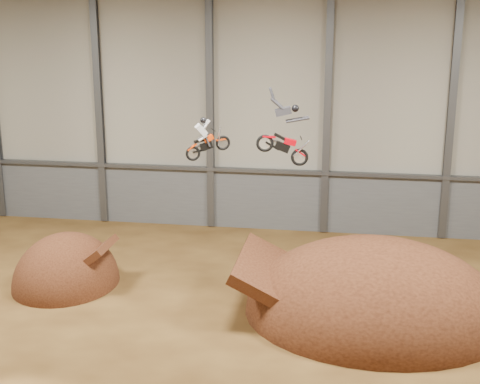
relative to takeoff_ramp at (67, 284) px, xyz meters
name	(u,v)px	position (x,y,z in m)	size (l,w,h in m)	color
floor	(219,349)	(8.31, -5.09, 0.00)	(40.00, 40.00, 0.00)	#472D13
back_wall	(268,111)	(8.31, 9.91, 7.00)	(40.00, 0.10, 14.00)	#9E9A8C
lower_band_back	(267,200)	(8.31, 9.81, 1.75)	(39.80, 0.18, 3.50)	#5A5D62
steel_rail	(267,171)	(8.31, 9.66, 3.55)	(39.80, 0.35, 0.20)	#47494F
steel_column_1	(99,107)	(-1.69, 9.71, 7.00)	(0.40, 0.36, 13.90)	#47494F
steel_column_2	(210,110)	(4.98, 9.71, 7.00)	(0.40, 0.36, 13.90)	#47494F
steel_column_3	(327,113)	(11.65, 9.71, 7.00)	(0.40, 0.36, 13.90)	#47494F
steel_column_4	(451,115)	(18.31, 9.71, 7.00)	(0.40, 0.36, 13.90)	#47494F
takeoff_ramp	(67,284)	(0.00, 0.00, 0.00)	(4.85, 5.59, 4.85)	#36190D
landing_ramp	(373,314)	(14.20, -0.99, 0.00)	(10.94, 9.68, 6.31)	#36190D
fmx_rider_a	(210,134)	(7.14, -0.74, 7.48)	(1.95, 0.74, 1.76)	#DF3A07
fmx_rider_b	(279,127)	(9.97, 0.05, 7.72)	(3.08, 0.88, 2.64)	#C8000D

